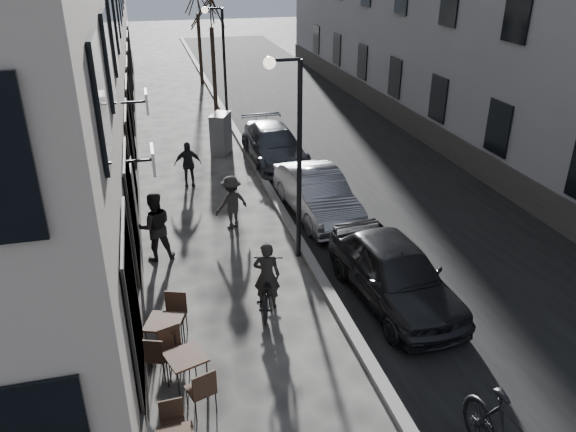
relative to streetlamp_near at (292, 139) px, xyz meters
name	(u,v)px	position (x,y,z in m)	size (l,w,h in m)	color
ground	(394,428)	(0.17, -6.00, -3.16)	(120.00, 120.00, 0.00)	#34312F
road	(323,133)	(4.02, 10.00, -3.16)	(7.30, 60.00, 0.00)	black
kerb	(240,138)	(0.37, 10.00, -3.10)	(0.25, 60.00, 0.12)	slate
streetlamp_near	(292,139)	(0.00, 0.00, 0.00)	(0.90, 0.28, 5.09)	black
streetlamp_far	(220,54)	(0.00, 12.00, 0.00)	(0.90, 0.28, 5.09)	black
tree_near	(211,10)	(0.07, 15.00, 1.50)	(2.40, 2.40, 5.70)	black
bistro_set_b	(187,370)	(-3.05, -4.26, -2.68)	(0.91, 1.62, 0.93)	black
bistro_set_c	(166,334)	(-3.36, -3.16, -2.67)	(0.97, 1.67, 0.96)	black
utility_cabinet	(221,134)	(-0.59, 8.48, -2.37)	(0.58, 1.05, 1.57)	slate
bicycle	(267,288)	(-1.10, -2.03, -2.67)	(0.65, 1.87, 0.98)	black
cyclist_rider	(267,275)	(-1.10, -2.03, -2.36)	(0.59, 0.38, 1.61)	black
pedestrian_near	(155,227)	(-3.36, 0.77, -2.25)	(0.88, 0.69, 1.82)	black
pedestrian_mid	(232,202)	(-1.22, 2.05, -2.38)	(1.00, 0.58, 1.55)	#2A2625
pedestrian_far	(188,164)	(-2.12, 5.52, -2.40)	(0.89, 0.37, 1.52)	black
car_near	(394,272)	(1.69, -2.48, -2.43)	(1.72, 4.27, 1.46)	black
car_mid	(317,194)	(1.35, 2.24, -2.47)	(1.46, 4.18, 1.38)	gray
car_far	(274,145)	(1.17, 7.09, -2.50)	(1.84, 4.52, 1.31)	#3A3E44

